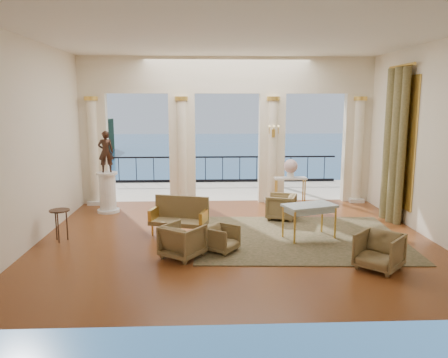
{
  "coord_description": "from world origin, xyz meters",
  "views": [
    {
      "loc": [
        -0.69,
        -9.76,
        3.12
      ],
      "look_at": [
        -0.24,
        0.6,
        1.31
      ],
      "focal_mm": 35.0,
      "sensor_mm": 36.0,
      "label": 1
    }
  ],
  "objects_px": {
    "armchair_c": "(281,205)",
    "game_table": "(309,208)",
    "armchair_b": "(379,249)",
    "armchair_d": "(183,239)",
    "console_table": "(290,183)",
    "side_table": "(60,214)",
    "armchair_a": "(222,237)",
    "statue": "(106,152)",
    "settee": "(180,216)",
    "pedestal": "(108,193)"
  },
  "relations": [
    {
      "from": "settee",
      "to": "console_table",
      "type": "bearing_deg",
      "value": 55.71
    },
    {
      "from": "settee",
      "to": "game_table",
      "type": "relative_size",
      "value": 1.11
    },
    {
      "from": "armchair_b",
      "to": "settee",
      "type": "bearing_deg",
      "value": -168.38
    },
    {
      "from": "settee",
      "to": "console_table",
      "type": "distance_m",
      "value": 4.11
    },
    {
      "from": "console_table",
      "to": "statue",
      "type": "bearing_deg",
      "value": -176.9
    },
    {
      "from": "armchair_a",
      "to": "armchair_b",
      "type": "height_order",
      "value": "armchair_b"
    },
    {
      "from": "armchair_a",
      "to": "console_table",
      "type": "height_order",
      "value": "console_table"
    },
    {
      "from": "armchair_c",
      "to": "settee",
      "type": "height_order",
      "value": "settee"
    },
    {
      "from": "armchair_d",
      "to": "settee",
      "type": "height_order",
      "value": "settee"
    },
    {
      "from": "armchair_b",
      "to": "settee",
      "type": "distance_m",
      "value": 4.61
    },
    {
      "from": "armchair_d",
      "to": "game_table",
      "type": "bearing_deg",
      "value": -122.93
    },
    {
      "from": "settee",
      "to": "side_table",
      "type": "distance_m",
      "value": 2.74
    },
    {
      "from": "game_table",
      "to": "armchair_c",
      "type": "bearing_deg",
      "value": 82.9
    },
    {
      "from": "armchair_a",
      "to": "statue",
      "type": "bearing_deg",
      "value": 75.87
    },
    {
      "from": "armchair_c",
      "to": "armchair_d",
      "type": "bearing_deg",
      "value": -22.04
    },
    {
      "from": "armchair_a",
      "to": "console_table",
      "type": "xyz_separation_m",
      "value": [
        2.22,
        3.93,
        0.44
      ]
    },
    {
      "from": "armchair_a",
      "to": "side_table",
      "type": "bearing_deg",
      "value": 110.67
    },
    {
      "from": "settee",
      "to": "game_table",
      "type": "bearing_deg",
      "value": 6.79
    },
    {
      "from": "armchair_a",
      "to": "armchair_c",
      "type": "bearing_deg",
      "value": 0.36
    },
    {
      "from": "pedestal",
      "to": "console_table",
      "type": "bearing_deg",
      "value": 4.23
    },
    {
      "from": "armchair_a",
      "to": "armchair_b",
      "type": "xyz_separation_m",
      "value": [
        2.94,
        -1.13,
        0.08
      ]
    },
    {
      "from": "armchair_b",
      "to": "settee",
      "type": "xyz_separation_m",
      "value": [
        -3.9,
        2.46,
        0.06
      ]
    },
    {
      "from": "armchair_b",
      "to": "statue",
      "type": "distance_m",
      "value": 7.79
    },
    {
      "from": "armchair_d",
      "to": "armchair_c",
      "type": "bearing_deg",
      "value": -95.92
    },
    {
      "from": "armchair_b",
      "to": "console_table",
      "type": "bearing_deg",
      "value": 142.06
    },
    {
      "from": "armchair_a",
      "to": "side_table",
      "type": "relative_size",
      "value": 0.84
    },
    {
      "from": "pedestal",
      "to": "console_table",
      "type": "distance_m",
      "value": 5.38
    },
    {
      "from": "armchair_b",
      "to": "armchair_d",
      "type": "relative_size",
      "value": 1.02
    },
    {
      "from": "pedestal",
      "to": "side_table",
      "type": "height_order",
      "value": "pedestal"
    },
    {
      "from": "statue",
      "to": "game_table",
      "type": "bearing_deg",
      "value": 140.74
    },
    {
      "from": "pedestal",
      "to": "console_table",
      "type": "height_order",
      "value": "pedestal"
    },
    {
      "from": "armchair_c",
      "to": "pedestal",
      "type": "relative_size",
      "value": 0.65
    },
    {
      "from": "statue",
      "to": "armchair_b",
      "type": "bearing_deg",
      "value": 130.8
    },
    {
      "from": "console_table",
      "to": "side_table",
      "type": "bearing_deg",
      "value": -153.61
    },
    {
      "from": "game_table",
      "to": "console_table",
      "type": "bearing_deg",
      "value": 68.36
    },
    {
      "from": "armchair_a",
      "to": "settee",
      "type": "distance_m",
      "value": 1.65
    },
    {
      "from": "statue",
      "to": "side_table",
      "type": "xyz_separation_m",
      "value": [
        -0.5,
        -2.66,
        -1.13
      ]
    },
    {
      "from": "side_table",
      "to": "pedestal",
      "type": "bearing_deg",
      "value": 79.35
    },
    {
      "from": "armchair_b",
      "to": "armchair_d",
      "type": "height_order",
      "value": "armchair_b"
    },
    {
      "from": "armchair_b",
      "to": "side_table",
      "type": "bearing_deg",
      "value": -153.0
    },
    {
      "from": "settee",
      "to": "game_table",
      "type": "height_order",
      "value": "settee"
    },
    {
      "from": "armchair_c",
      "to": "statue",
      "type": "distance_m",
      "value": 5.14
    },
    {
      "from": "armchair_b",
      "to": "side_table",
      "type": "relative_size",
      "value": 1.06
    },
    {
      "from": "game_table",
      "to": "side_table",
      "type": "relative_size",
      "value": 1.81
    },
    {
      "from": "armchair_c",
      "to": "game_table",
      "type": "relative_size",
      "value": 0.57
    },
    {
      "from": "armchair_c",
      "to": "pedestal",
      "type": "xyz_separation_m",
      "value": [
        -4.85,
        0.99,
        0.18
      ]
    },
    {
      "from": "armchair_a",
      "to": "side_table",
      "type": "height_order",
      "value": "side_table"
    },
    {
      "from": "armchair_b",
      "to": "armchair_c",
      "type": "xyz_separation_m",
      "value": [
        -1.24,
        3.67,
        -0.01
      ]
    },
    {
      "from": "game_table",
      "to": "side_table",
      "type": "height_order",
      "value": "game_table"
    },
    {
      "from": "pedestal",
      "to": "statue",
      "type": "bearing_deg",
      "value": 180.0
    }
  ]
}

